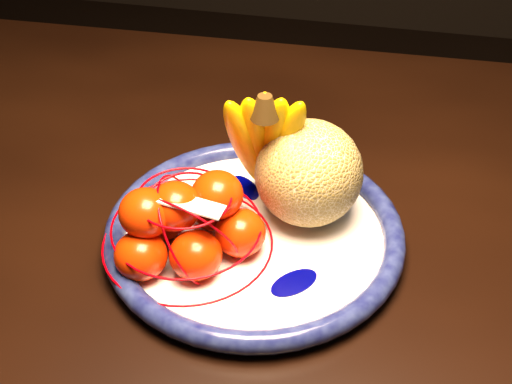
% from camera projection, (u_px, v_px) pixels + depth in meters
% --- Properties ---
extents(dining_table, '(1.59, 0.97, 0.79)m').
position_uv_depth(dining_table, '(422.00, 294.00, 0.89)').
color(dining_table, black).
rests_on(dining_table, ground).
extents(fruit_bowl, '(0.35, 0.35, 0.03)m').
position_uv_depth(fruit_bowl, '(254.00, 234.00, 0.84)').
color(fruit_bowl, white).
rests_on(fruit_bowl, dining_table).
extents(cantaloupe, '(0.13, 0.13, 0.13)m').
position_uv_depth(cantaloupe, '(309.00, 173.00, 0.82)').
color(cantaloupe, olive).
rests_on(cantaloupe, fruit_bowl).
extents(banana_bunch, '(0.12, 0.12, 0.19)m').
position_uv_depth(banana_bunch, '(265.00, 138.00, 0.83)').
color(banana_bunch, '#F3B806').
rests_on(banana_bunch, fruit_bowl).
extents(mandarin_bag, '(0.25, 0.25, 0.12)m').
position_uv_depth(mandarin_bag, '(187.00, 224.00, 0.79)').
color(mandarin_bag, red).
rests_on(mandarin_bag, fruit_bowl).
extents(price_tag, '(0.07, 0.03, 0.01)m').
position_uv_depth(price_tag, '(190.00, 204.00, 0.75)').
color(price_tag, white).
rests_on(price_tag, mandarin_bag).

